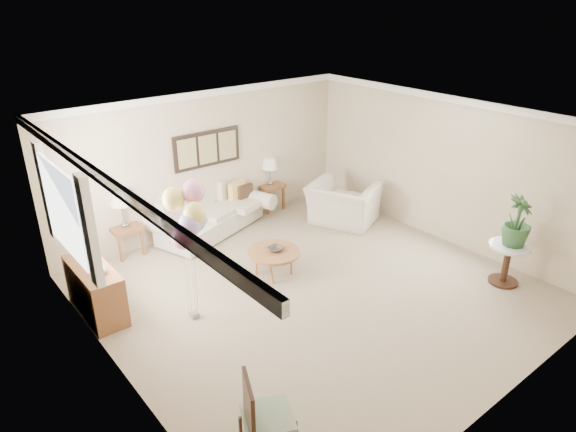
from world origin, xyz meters
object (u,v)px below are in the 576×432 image
object	(u,v)px
armchair	(343,203)
balloon_cluster	(188,215)
coffee_table	(274,253)
accent_chair	(262,415)
sofa	(210,215)

from	to	relation	value
armchair	balloon_cluster	xyz separation A→B (m)	(-3.84, -1.02, 1.18)
balloon_cluster	coffee_table	bearing A→B (deg)	10.07
coffee_table	accent_chair	distance (m)	3.48
armchair	sofa	bearing A→B (deg)	37.25
accent_chair	sofa	bearing A→B (deg)	64.41
armchair	accent_chair	bearing A→B (deg)	104.67
coffee_table	balloon_cluster	bearing A→B (deg)	-169.93
coffee_table	accent_chair	bearing A→B (deg)	-129.46
sofa	armchair	xyz separation A→B (m)	(2.22, -1.28, 0.06)
coffee_table	armchair	world-z (taller)	armchair
accent_chair	balloon_cluster	distance (m)	2.71
coffee_table	accent_chair	xyz separation A→B (m)	(-2.21, -2.69, 0.12)
accent_chair	coffee_table	bearing A→B (deg)	50.54
coffee_table	armchair	distance (m)	2.39
sofa	balloon_cluster	distance (m)	3.08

